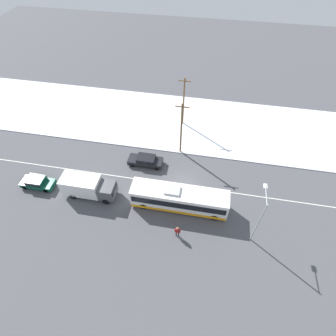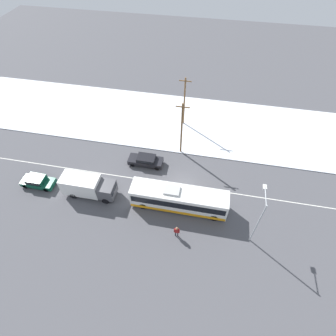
{
  "view_description": "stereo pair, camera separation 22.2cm",
  "coord_description": "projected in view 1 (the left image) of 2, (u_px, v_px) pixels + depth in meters",
  "views": [
    {
      "loc": [
        1.82,
        -20.97,
        27.23
      ],
      "look_at": [
        -2.28,
        1.46,
        1.4
      ],
      "focal_mm": 28.0,
      "sensor_mm": 36.0,
      "label": 1
    },
    {
      "loc": [
        2.04,
        -20.93,
        27.23
      ],
      "look_at": [
        -2.28,
        1.46,
        1.4
      ],
      "focal_mm": 28.0,
      "sensor_mm": 36.0,
      "label": 2
    }
  ],
  "objects": [
    {
      "name": "parked_car_near_truck",
      "position": [
        37.0,
        182.0,
        33.69
      ],
      "size": [
        4.22,
        1.8,
        1.43
      ],
      "color": "#0F4733",
      "rests_on": "ground_plane"
    },
    {
      "name": "lane_marking_center",
      "position": [
        183.0,
        186.0,
        34.29
      ],
      "size": [
        60.0,
        0.12,
        0.0
      ],
      "color": "silver",
      "rests_on": "ground_plane"
    },
    {
      "name": "sedan_car",
      "position": [
        146.0,
        160.0,
        36.23
      ],
      "size": [
        4.76,
        1.8,
        1.42
      ],
      "rotation": [
        0.0,
        0.0,
        3.14
      ],
      "color": "black",
      "rests_on": "ground_plane"
    },
    {
      "name": "ground_plane",
      "position": [
        183.0,
        186.0,
        34.29
      ],
      "size": [
        120.0,
        120.0,
        0.0
      ],
      "primitive_type": "plane",
      "color": "#4C4C51"
    },
    {
      "name": "pedestrian_at_stop",
      "position": [
        178.0,
        231.0,
        28.75
      ],
      "size": [
        0.65,
        0.29,
        1.81
      ],
      "color": "#23232D",
      "rests_on": "ground_plane"
    },
    {
      "name": "city_bus",
      "position": [
        179.0,
        199.0,
        31.07
      ],
      "size": [
        11.5,
        2.57,
        3.13
      ],
      "color": "white",
      "rests_on": "ground_plane"
    },
    {
      "name": "utility_pole_roadside",
      "position": [
        181.0,
        129.0,
        35.19
      ],
      "size": [
        1.8,
        0.24,
        8.36
      ],
      "color": "brown",
      "rests_on": "ground_plane"
    },
    {
      "name": "utility_pole_snowlot",
      "position": [
        184.0,
        101.0,
        39.6
      ],
      "size": [
        1.8,
        0.24,
        8.12
      ],
      "color": "brown",
      "rests_on": "ground_plane"
    },
    {
      "name": "box_truck",
      "position": [
        88.0,
        186.0,
        32.22
      ],
      "size": [
        6.6,
        2.3,
        2.84
      ],
      "color": "silver",
      "rests_on": "ground_plane"
    },
    {
      "name": "snow_lot",
      "position": [
        194.0,
        123.0,
        42.7
      ],
      "size": [
        80.0,
        14.32,
        0.12
      ],
      "color": "silver",
      "rests_on": "ground_plane"
    },
    {
      "name": "streetlamp",
      "position": [
        260.0,
        214.0,
        26.33
      ],
      "size": [
        0.36,
        2.71,
        6.93
      ],
      "color": "#9EA3A8",
      "rests_on": "ground_plane"
    }
  ]
}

